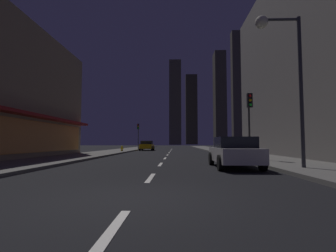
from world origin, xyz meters
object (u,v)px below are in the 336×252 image
car_parked_far (147,146)px  traffic_light_near_right (250,111)px  car_parked_near (234,152)px  street_lamp_right (280,53)px  traffic_light_far_left (138,130)px  fire_hydrant_far_left (122,148)px

car_parked_far → traffic_light_near_right: traffic_light_near_right is taller
car_parked_near → car_parked_far: 26.70m
car_parked_far → street_lamp_right: 28.76m
traffic_light_far_left → car_parked_near: bearing=-72.8°
car_parked_near → fire_hydrant_far_left: (-9.50, 18.90, -0.29)m
car_parked_near → street_lamp_right: street_lamp_right is taller
traffic_light_near_right → car_parked_far: bearing=112.7°
car_parked_near → street_lamp_right: size_ratio=0.64×
street_lamp_right → car_parked_near: bearing=144.4°
traffic_light_near_right → street_lamp_right: size_ratio=0.64×
car_parked_near → traffic_light_near_right: traffic_light_near_right is taller
fire_hydrant_far_left → traffic_light_near_right: (11.40, -15.00, 2.74)m
traffic_light_far_left → fire_hydrant_far_left: bearing=-92.2°
car_parked_near → traffic_light_far_left: traffic_light_far_left is taller
car_parked_near → traffic_light_near_right: size_ratio=1.01×
traffic_light_near_right → fire_hydrant_far_left: bearing=127.2°
traffic_light_far_left → street_lamp_right: street_lamp_right is taller
car_parked_far → fire_hydrant_far_left: 7.19m
car_parked_far → street_lamp_right: (8.98, -26.98, 4.33)m
traffic_light_near_right → street_lamp_right: 5.51m
car_parked_near → car_parked_far: size_ratio=1.00×
car_parked_near → car_parked_far: (-7.20, 25.71, 0.00)m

